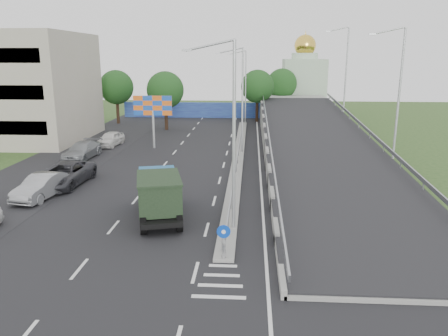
# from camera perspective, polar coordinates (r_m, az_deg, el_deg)

# --- Properties ---
(ground) EXTENTS (160.00, 160.00, 0.00)m
(ground) POSITION_cam_1_polar(r_m,az_deg,el_deg) (19.12, -0.47, -15.05)
(ground) COLOR #2D4C1E
(ground) RESTS_ON ground
(road_surface) EXTENTS (26.00, 90.00, 0.04)m
(road_surface) POSITION_cam_1_polar(r_m,az_deg,el_deg) (38.03, -2.84, 0.03)
(road_surface) COLOR black
(road_surface) RESTS_ON ground
(parking_strip) EXTENTS (8.00, 90.00, 0.05)m
(parking_strip) POSITION_cam_1_polar(r_m,az_deg,el_deg) (41.53, -20.96, 0.31)
(parking_strip) COLOR black
(parking_strip) RESTS_ON ground
(median) EXTENTS (1.00, 44.00, 0.20)m
(median) POSITION_cam_1_polar(r_m,az_deg,el_deg) (41.68, 1.88, 1.46)
(median) COLOR gray
(median) RESTS_ON ground
(overpass_ramp) EXTENTS (10.00, 50.00, 3.50)m
(overpass_ramp) POSITION_cam_1_polar(r_m,az_deg,el_deg) (41.80, 12.24, 3.49)
(overpass_ramp) COLOR gray
(overpass_ramp) RESTS_ON ground
(median_guardrail) EXTENTS (0.09, 44.00, 0.71)m
(median_guardrail) POSITION_cam_1_polar(r_m,az_deg,el_deg) (41.54, 1.88, 2.33)
(median_guardrail) COLOR gray
(median_guardrail) RESTS_ON median
(sign_bollard) EXTENTS (0.64, 0.23, 1.67)m
(sign_bollard) POSITION_cam_1_polar(r_m,az_deg,el_deg) (20.59, -0.04, -9.57)
(sign_bollard) COLOR black
(sign_bollard) RESTS_ON median
(lamp_post_near) EXTENTS (2.74, 0.18, 10.08)m
(lamp_post_near) POSITION_cam_1_polar(r_m,az_deg,el_deg) (22.92, 0.85, 5.37)
(lamp_post_near) COLOR #B2B5B7
(lamp_post_near) RESTS_ON median
(lamp_post_mid) EXTENTS (2.74, 0.18, 10.08)m
(lamp_post_mid) POSITION_cam_1_polar(r_m,az_deg,el_deg) (42.78, 2.17, 9.53)
(lamp_post_mid) COLOR #B2B5B7
(lamp_post_mid) RESTS_ON median
(lamp_post_far) EXTENTS (2.74, 0.18, 10.08)m
(lamp_post_far) POSITION_cam_1_polar(r_m,az_deg,el_deg) (62.72, 2.67, 11.05)
(lamp_post_far) COLOR #B2B5B7
(lamp_post_far) RESTS_ON median
(blue_wall) EXTENTS (30.00, 0.50, 2.40)m
(blue_wall) POSITION_cam_1_polar(r_m,az_deg,el_deg) (69.29, -0.72, 7.55)
(blue_wall) COLOR navy
(blue_wall) RESTS_ON ground
(church) EXTENTS (7.00, 7.00, 13.80)m
(church) POSITION_cam_1_polar(r_m,az_deg,el_deg) (77.22, 10.35, 11.08)
(church) COLOR #B2CCAD
(church) RESTS_ON ground
(billboard) EXTENTS (4.00, 0.24, 5.50)m
(billboard) POSITION_cam_1_polar(r_m,az_deg,el_deg) (46.06, -9.29, 7.67)
(billboard) COLOR #B2B5B7
(billboard) RESTS_ON ground
(tree_left_mid) EXTENTS (4.80, 4.80, 7.60)m
(tree_left_mid) POSITION_cam_1_polar(r_m,az_deg,el_deg) (57.86, -7.67, 10.04)
(tree_left_mid) COLOR black
(tree_left_mid) RESTS_ON ground
(tree_median_far) EXTENTS (4.80, 4.80, 7.60)m
(tree_median_far) POSITION_cam_1_polar(r_m,az_deg,el_deg) (64.75, 4.39, 10.57)
(tree_median_far) COLOR black
(tree_median_far) RESTS_ON ground
(tree_left_far) EXTENTS (4.80, 4.80, 7.60)m
(tree_left_far) POSITION_cam_1_polar(r_m,az_deg,el_deg) (64.67, -13.88, 10.20)
(tree_left_far) COLOR black
(tree_left_far) RESTS_ON ground
(tree_ramp_far) EXTENTS (4.80, 4.80, 7.60)m
(tree_ramp_far) POSITION_cam_1_polar(r_m,az_deg,el_deg) (71.90, 7.58, 10.86)
(tree_ramp_far) COLOR black
(tree_ramp_far) RESTS_ON ground
(dump_truck) EXTENTS (3.72, 6.58, 2.74)m
(dump_truck) POSITION_cam_1_polar(r_m,az_deg,el_deg) (26.22, -8.52, -3.28)
(dump_truck) COLOR black
(dump_truck) RESTS_ON ground
(parked_car_b) EXTENTS (2.48, 5.15, 1.63)m
(parked_car_b) POSITION_cam_1_polar(r_m,az_deg,el_deg) (32.24, -22.67, -2.21)
(parked_car_b) COLOR gray
(parked_car_b) RESTS_ON ground
(parked_car_c) EXTENTS (3.18, 6.27, 1.70)m
(parked_car_c) POSITION_cam_1_polar(r_m,az_deg,el_deg) (34.69, -20.12, -0.79)
(parked_car_c) COLOR #333338
(parked_car_c) RESTS_ON ground
(parked_car_d) EXTENTS (2.60, 5.54, 1.56)m
(parked_car_d) POSITION_cam_1_polar(r_m,az_deg,el_deg) (43.41, -18.04, 2.19)
(parked_car_d) COLOR gray
(parked_car_d) RESTS_ON ground
(parked_car_e) EXTENTS (2.24, 4.69, 1.55)m
(parked_car_e) POSITION_cam_1_polar(r_m,az_deg,el_deg) (48.76, -14.62, 3.70)
(parked_car_e) COLOR silver
(parked_car_e) RESTS_ON ground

